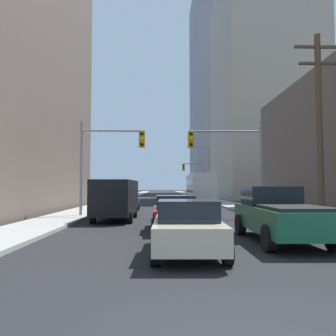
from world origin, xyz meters
TOP-DOWN VIEW (x-y plane):
  - sidewalk_left at (-6.41, 50.00)m, footprint 2.74×160.00m
  - sidewalk_right at (6.41, 50.00)m, footprint 2.74×160.00m
  - city_bus at (4.10, 37.25)m, footprint 2.68×11.53m
  - pickup_truck_green at (3.38, 8.02)m, footprint 2.20×5.43m
  - cargo_van_black at (-3.24, 15.48)m, footprint 2.16×5.27m
  - sedan_beige at (0.02, 5.85)m, footprint 1.95×4.24m
  - sedan_red at (-0.10, 10.98)m, footprint 1.95×4.23m
  - sedan_blue at (-3.40, 22.56)m, footprint 1.95×4.22m
  - traffic_signal_near_left at (-3.91, 17.23)m, footprint 4.04×0.44m
  - traffic_signal_near_right at (3.59, 17.23)m, footprint 4.72×0.44m
  - traffic_signal_far_right at (4.35, 47.04)m, footprint 3.10×0.44m
  - utility_pole_right at (6.68, 11.68)m, footprint 2.20×0.28m
  - street_lamp_right at (5.31, 40.67)m, footprint 2.65×0.32m
  - building_right_mid_block at (16.07, 49.90)m, footprint 14.29×18.88m
  - building_right_far_highrise at (17.95, 92.85)m, footprint 17.81×25.55m

SIDE VIEW (x-z plane):
  - sidewalk_left at x=-6.41m, z-range 0.00..0.15m
  - sidewalk_right at x=6.41m, z-range 0.00..0.15m
  - sedan_beige at x=0.02m, z-range 0.01..1.53m
  - sedan_red at x=-0.10m, z-range 0.01..1.53m
  - sedan_blue at x=-3.40m, z-range 0.01..1.53m
  - pickup_truck_green at x=3.38m, z-range -0.02..1.88m
  - cargo_van_black at x=-3.24m, z-range 0.16..2.42m
  - city_bus at x=4.10m, z-range 0.23..3.63m
  - traffic_signal_far_right at x=4.35m, z-range 1.01..7.01m
  - traffic_signal_near_left at x=-3.91m, z-range 1.05..7.05m
  - traffic_signal_near_right at x=3.59m, z-range 1.09..7.09m
  - street_lamp_right at x=5.31m, z-range 0.82..8.32m
  - utility_pole_right at x=6.68m, z-range 0.27..9.36m
  - building_right_mid_block at x=16.07m, z-range 0.00..35.02m
  - building_right_far_highrise at x=17.95m, z-range 0.00..59.96m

